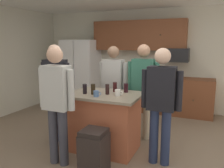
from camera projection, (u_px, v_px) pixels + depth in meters
The scene contains 20 objects.
floor at pixel (114, 151), 3.76m from camera, with size 7.04×7.04×0.00m, color #7F6B56.
back_wall at pixel (155, 60), 6.07m from camera, with size 6.40×0.10×2.60m, color beige.
cabinet_run_upper at pixel (138, 35), 5.93m from camera, with size 2.40×0.38×0.75m.
cabinet_run_lower at pixel (175, 96), 5.70m from camera, with size 1.80×0.63×0.90m.
refrigerator at pixel (81, 73), 6.52m from camera, with size 0.94×0.76×1.82m.
microwave_over_range at pixel (177, 55), 5.54m from camera, with size 0.56×0.40×0.32m, color black.
kitchen_island at pixel (105, 121), 3.76m from camera, with size 1.16×0.84×0.94m.
person_guest_by_door at pixel (57, 98), 3.22m from camera, with size 0.57×0.22×1.69m.
person_host_foreground at pixel (56, 86), 4.01m from camera, with size 0.57×0.23×1.72m.
person_elder_center at pixel (161, 99), 3.22m from camera, with size 0.57×0.22×1.68m.
person_guest_left at pixel (143, 85), 4.12m from camera, with size 0.57×0.23×1.72m.
person_guest_right at pixel (113, 84), 4.42m from camera, with size 0.57×0.22×1.68m.
glass_stout_tall at pixel (107, 89), 3.61m from camera, with size 0.06×0.06×0.16m.
mug_ceramic_white at pixel (96, 94), 3.46m from camera, with size 0.12×0.08×0.09m.
mug_blue_stoneware at pixel (118, 93), 3.52m from camera, with size 0.13×0.09×0.10m.
tumbler_amber at pixel (115, 87), 3.81m from camera, with size 0.07×0.07×0.16m.
glass_short_whisky at pixel (85, 89), 3.67m from camera, with size 0.07×0.07×0.16m.
glass_pilsner at pixel (126, 88), 3.77m from camera, with size 0.07×0.07×0.15m.
glass_dark_ale at pixel (93, 89), 3.62m from camera, with size 0.07×0.07×0.16m.
trash_bin at pixel (94, 152), 3.10m from camera, with size 0.34×0.34×0.61m.
Camera 1 is at (1.33, -3.24, 1.75)m, focal length 36.99 mm.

